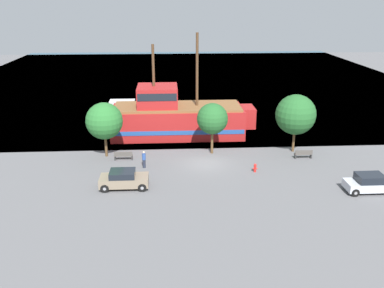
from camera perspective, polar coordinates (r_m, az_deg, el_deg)
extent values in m
plane|color=#5B5B5E|center=(39.08, 1.91, -2.58)|extent=(160.00, 160.00, 0.00)
plane|color=#33566B|center=(81.52, -0.93, 8.86)|extent=(80.00, 80.00, 0.00)
cube|color=#A31E1E|center=(46.55, -1.94, 3.00)|extent=(14.07, 5.23, 3.09)
cube|color=#234C93|center=(46.68, -1.93, 2.46)|extent=(13.79, 5.31, 0.45)
cube|color=#A31E1E|center=(47.22, 7.37, 3.67)|extent=(1.40, 2.88, 2.16)
cube|color=brown|center=(46.12, -1.96, 5.00)|extent=(13.50, 4.81, 0.25)
cube|color=#A31E1E|center=(45.84, -4.63, 6.40)|extent=(4.22, 4.18, 2.14)
cube|color=black|center=(45.77, -4.64, 6.79)|extent=(4.01, 4.24, 0.77)
cylinder|color=#4C331E|center=(45.42, 0.69, 9.86)|extent=(0.28, 0.28, 7.62)
cylinder|color=#4C331E|center=(45.43, -5.15, 9.06)|extent=(0.28, 0.28, 6.48)
cube|color=#2D333D|center=(54.95, -8.61, 4.17)|extent=(7.83, 2.18, 0.99)
cube|color=silver|center=(54.76, -9.28, 5.21)|extent=(3.13, 1.70, 1.09)
cube|color=black|center=(54.67, -8.29, 5.24)|extent=(0.12, 1.53, 0.88)
cube|color=#B7BCC6|center=(36.10, 22.70, -5.08)|extent=(3.91, 1.71, 0.63)
cube|color=black|center=(35.82, 22.65, -4.20)|extent=(2.03, 1.54, 0.58)
cylinder|color=black|center=(37.48, 24.25, -4.81)|extent=(0.63, 0.22, 0.63)
cylinder|color=gray|center=(37.48, 24.25, -4.81)|extent=(0.24, 0.25, 0.24)
cylinder|color=black|center=(34.93, 20.93, -6.07)|extent=(0.63, 0.22, 0.63)
cylinder|color=gray|center=(34.93, 20.93, -6.07)|extent=(0.24, 0.25, 0.24)
cylinder|color=black|center=(36.19, 19.98, -5.07)|extent=(0.63, 0.22, 0.63)
cylinder|color=gray|center=(36.19, 19.98, -5.07)|extent=(0.24, 0.25, 0.24)
cube|color=#7F705B|center=(34.42, -9.02, -4.83)|extent=(3.83, 1.84, 0.70)
cube|color=black|center=(34.20, -9.26, -3.93)|extent=(1.99, 1.66, 0.48)
cylinder|color=black|center=(33.65, -6.66, -5.79)|extent=(0.67, 0.22, 0.67)
cylinder|color=gray|center=(33.65, -6.66, -5.79)|extent=(0.25, 0.25, 0.25)
cylinder|color=black|center=(35.16, -6.52, -4.66)|extent=(0.67, 0.22, 0.67)
cylinder|color=gray|center=(35.16, -6.52, -4.66)|extent=(0.25, 0.25, 0.25)
cylinder|color=black|center=(33.95, -11.57, -5.83)|extent=(0.67, 0.22, 0.67)
cylinder|color=gray|center=(33.95, -11.57, -5.83)|extent=(0.25, 0.25, 0.25)
cylinder|color=black|center=(35.45, -11.21, -4.71)|extent=(0.67, 0.22, 0.67)
cylinder|color=gray|center=(35.45, -11.21, -4.71)|extent=(0.25, 0.25, 0.25)
cylinder|color=red|center=(37.47, 8.40, -3.30)|extent=(0.22, 0.22, 0.56)
sphere|color=red|center=(37.34, 8.42, -2.79)|extent=(0.25, 0.25, 0.25)
cylinder|color=red|center=(37.43, 8.16, -3.27)|extent=(0.10, 0.09, 0.09)
cylinder|color=red|center=(37.49, 8.64, -3.25)|extent=(0.10, 0.09, 0.09)
cube|color=#4C4742|center=(40.24, -9.12, -1.53)|extent=(1.70, 0.45, 0.05)
cube|color=#4C4742|center=(39.98, -9.17, -1.32)|extent=(1.70, 0.06, 0.40)
cube|color=#2D2D2D|center=(40.41, -10.22, -1.84)|extent=(0.12, 0.36, 0.40)
cube|color=#2D2D2D|center=(40.24, -7.99, -1.81)|extent=(0.12, 0.36, 0.40)
cube|color=#4C4742|center=(41.47, 14.61, -1.29)|extent=(1.62, 0.45, 0.05)
cube|color=#4C4742|center=(41.22, 14.71, -1.09)|extent=(1.62, 0.06, 0.40)
cube|color=#2D2D2D|center=(41.33, 13.59, -1.61)|extent=(0.12, 0.36, 0.40)
cube|color=#2D2D2D|center=(41.78, 15.56, -1.55)|extent=(0.12, 0.36, 0.40)
cylinder|color=#232838|center=(38.20, -6.40, -2.61)|extent=(0.27, 0.27, 0.75)
cylinder|color=#2D4C93|center=(37.96, -6.44, -1.67)|extent=(0.32, 0.32, 0.58)
sphere|color=beige|center=(37.82, -6.46, -1.12)|extent=(0.20, 0.20, 0.20)
cylinder|color=brown|center=(41.25, -11.40, -0.28)|extent=(0.24, 0.24, 2.02)
sphere|color=#286B2D|center=(40.52, -11.62, 3.03)|extent=(3.44, 3.44, 3.44)
cylinder|color=brown|center=(41.23, 2.68, 0.22)|extent=(0.24, 0.24, 2.22)
sphere|color=#235B28|center=(40.53, 2.74, 3.39)|extent=(2.96, 2.96, 2.96)
cylinder|color=brown|center=(42.88, 13.38, 0.37)|extent=(0.24, 0.24, 2.09)
sphere|color=#235B28|center=(42.13, 13.66, 3.83)|extent=(3.86, 3.86, 3.86)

